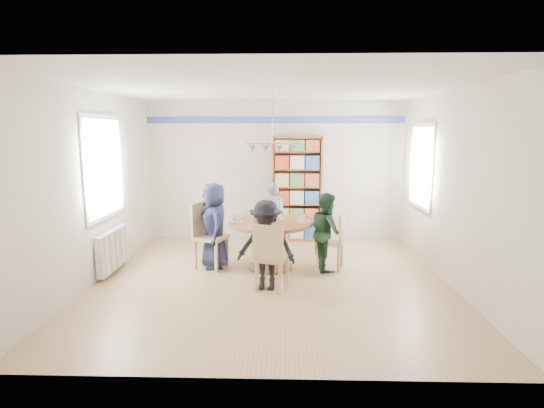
{
  "coord_description": "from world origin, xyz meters",
  "views": [
    {
      "loc": [
        0.18,
        -5.87,
        2.11
      ],
      "look_at": [
        0.0,
        0.4,
        1.05
      ],
      "focal_mm": 28.0,
      "sensor_mm": 36.0,
      "label": 1
    }
  ],
  "objects_px": {
    "dining_table": "(271,234)",
    "person_far": "(272,218)",
    "chair_left": "(206,232)",
    "bookshelf": "(297,190)",
    "radiator": "(113,250)",
    "chair_near": "(270,254)",
    "person_left": "(214,225)",
    "chair_right": "(335,238)",
    "chair_far": "(274,224)",
    "person_right": "(327,232)",
    "person_near": "(266,245)"
  },
  "relations": [
    {
      "from": "dining_table",
      "to": "person_right",
      "type": "bearing_deg",
      "value": -2.4
    },
    {
      "from": "chair_near",
      "to": "chair_right",
      "type": "bearing_deg",
      "value": 44.99
    },
    {
      "from": "chair_left",
      "to": "person_near",
      "type": "xyz_separation_m",
      "value": [
        0.99,
        -0.94,
        0.04
      ]
    },
    {
      "from": "person_far",
      "to": "chair_right",
      "type": "bearing_deg",
      "value": 128.2
    },
    {
      "from": "person_left",
      "to": "person_far",
      "type": "distance_m",
      "value": 1.21
    },
    {
      "from": "bookshelf",
      "to": "chair_left",
      "type": "bearing_deg",
      "value": -130.07
    },
    {
      "from": "radiator",
      "to": "person_right",
      "type": "relative_size",
      "value": 0.83
    },
    {
      "from": "chair_far",
      "to": "bookshelf",
      "type": "bearing_deg",
      "value": 60.91
    },
    {
      "from": "chair_right",
      "to": "chair_near",
      "type": "relative_size",
      "value": 0.96
    },
    {
      "from": "person_right",
      "to": "person_near",
      "type": "height_order",
      "value": "person_near"
    },
    {
      "from": "chair_near",
      "to": "person_left",
      "type": "bearing_deg",
      "value": 131.71
    },
    {
      "from": "radiator",
      "to": "chair_near",
      "type": "distance_m",
      "value": 2.53
    },
    {
      "from": "dining_table",
      "to": "person_left",
      "type": "relative_size",
      "value": 0.97
    },
    {
      "from": "chair_near",
      "to": "person_far",
      "type": "relative_size",
      "value": 0.73
    },
    {
      "from": "chair_left",
      "to": "person_left",
      "type": "bearing_deg",
      "value": -0.47
    },
    {
      "from": "person_left",
      "to": "bookshelf",
      "type": "relative_size",
      "value": 0.66
    },
    {
      "from": "chair_far",
      "to": "chair_near",
      "type": "xyz_separation_m",
      "value": [
        0.0,
        -2.01,
        0.01
      ]
    },
    {
      "from": "chair_far",
      "to": "chair_near",
      "type": "height_order",
      "value": "chair_near"
    },
    {
      "from": "chair_near",
      "to": "dining_table",
      "type": "bearing_deg",
      "value": 91.63
    },
    {
      "from": "dining_table",
      "to": "chair_right",
      "type": "distance_m",
      "value": 1.0
    },
    {
      "from": "chair_near",
      "to": "chair_left",
      "type": "bearing_deg",
      "value": 135.59
    },
    {
      "from": "chair_near",
      "to": "bookshelf",
      "type": "bearing_deg",
      "value": 81.25
    },
    {
      "from": "dining_table",
      "to": "person_far",
      "type": "distance_m",
      "value": 0.87
    },
    {
      "from": "person_left",
      "to": "person_far",
      "type": "xyz_separation_m",
      "value": [
        0.88,
        0.84,
        -0.04
      ]
    },
    {
      "from": "radiator",
      "to": "person_far",
      "type": "xyz_separation_m",
      "value": [
        2.38,
        1.12,
        0.29
      ]
    },
    {
      "from": "bookshelf",
      "to": "radiator",
      "type": "bearing_deg",
      "value": -144.37
    },
    {
      "from": "chair_left",
      "to": "bookshelf",
      "type": "xyz_separation_m",
      "value": [
        1.47,
        1.75,
        0.43
      ]
    },
    {
      "from": "person_near",
      "to": "bookshelf",
      "type": "distance_m",
      "value": 2.76
    },
    {
      "from": "radiator",
      "to": "person_left",
      "type": "distance_m",
      "value": 1.57
    },
    {
      "from": "radiator",
      "to": "dining_table",
      "type": "height_order",
      "value": "dining_table"
    },
    {
      "from": "chair_right",
      "to": "person_far",
      "type": "xyz_separation_m",
      "value": [
        -1.01,
        0.89,
        0.14
      ]
    },
    {
      "from": "person_far",
      "to": "chair_far",
      "type": "bearing_deg",
      "value": -114.17
    },
    {
      "from": "chair_far",
      "to": "dining_table",
      "type": "bearing_deg",
      "value": -91.57
    },
    {
      "from": "person_left",
      "to": "bookshelf",
      "type": "xyz_separation_m",
      "value": [
        1.34,
        1.75,
        0.33
      ]
    },
    {
      "from": "person_far",
      "to": "person_left",
      "type": "bearing_deg",
      "value": 33.31
    },
    {
      "from": "chair_near",
      "to": "person_left",
      "type": "distance_m",
      "value": 1.38
    },
    {
      "from": "radiator",
      "to": "chair_near",
      "type": "relative_size",
      "value": 1.08
    },
    {
      "from": "person_right",
      "to": "bookshelf",
      "type": "bearing_deg",
      "value": 2.83
    },
    {
      "from": "chair_left",
      "to": "person_near",
      "type": "relative_size",
      "value": 0.84
    },
    {
      "from": "person_left",
      "to": "dining_table",
      "type": "bearing_deg",
      "value": 67.51
    },
    {
      "from": "chair_left",
      "to": "person_left",
      "type": "xyz_separation_m",
      "value": [
        0.13,
        -0.0,
        0.1
      ]
    },
    {
      "from": "dining_table",
      "to": "person_near",
      "type": "height_order",
      "value": "person_near"
    },
    {
      "from": "chair_near",
      "to": "person_near",
      "type": "relative_size",
      "value": 0.76
    },
    {
      "from": "chair_right",
      "to": "person_right",
      "type": "height_order",
      "value": "person_right"
    },
    {
      "from": "dining_table",
      "to": "person_right",
      "type": "relative_size",
      "value": 1.08
    },
    {
      "from": "person_right",
      "to": "bookshelf",
      "type": "relative_size",
      "value": 0.59
    },
    {
      "from": "chair_right",
      "to": "person_far",
      "type": "relative_size",
      "value": 0.7
    },
    {
      "from": "dining_table",
      "to": "person_far",
      "type": "relative_size",
      "value": 1.02
    },
    {
      "from": "radiator",
      "to": "dining_table",
      "type": "distance_m",
      "value": 2.41
    },
    {
      "from": "person_far",
      "to": "person_near",
      "type": "height_order",
      "value": "person_far"
    }
  ]
}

